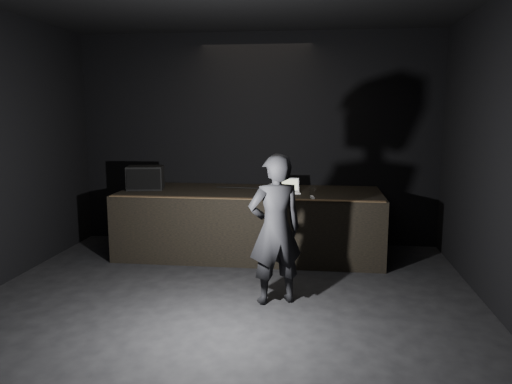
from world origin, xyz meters
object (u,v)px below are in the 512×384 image
object	(u,v)px
beer_can	(271,189)
laptop	(289,189)
stage_riser	(250,223)
person	(275,229)
stage_monitor	(145,178)

from	to	relation	value
beer_can	laptop	bearing A→B (deg)	43.08
stage_riser	person	xyz separation A→B (m)	(0.56, -1.96, 0.38)
laptop	stage_riser	bearing A→B (deg)	163.64
laptop	person	world-z (taller)	person
beer_can	person	xyz separation A→B (m)	(0.20, -1.65, -0.21)
stage_riser	stage_monitor	world-z (taller)	stage_monitor
person	stage_riser	bearing A→B (deg)	-97.42
stage_monitor	beer_can	size ratio (longest dim) A/B	3.56
stage_monitor	laptop	xyz separation A→B (m)	(2.28, -0.05, -0.13)
laptop	beer_can	size ratio (longest dim) A/B	2.01
person	laptop	bearing A→B (deg)	-114.84
stage_riser	person	size ratio (longest dim) A/B	2.28
stage_riser	beer_can	bearing A→B (deg)	-41.24
stage_monitor	beer_can	xyz separation A→B (m)	(2.03, -0.29, -0.10)
beer_can	person	world-z (taller)	person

